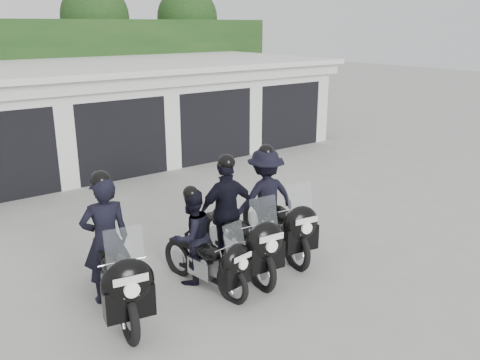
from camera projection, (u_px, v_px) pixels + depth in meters
ground at (246, 242)px, 10.03m from camera, size 80.00×80.00×0.00m
garage_block at (86, 115)px, 15.71m from camera, size 16.40×6.80×2.96m
background_vegetation at (43, 61)px, 19.22m from camera, size 20.00×3.90×5.80m
police_bike_a at (112, 258)px, 7.43m from camera, size 1.03×2.46×2.16m
police_bike_b at (199, 244)px, 8.21m from camera, size 0.88×1.98×1.73m
police_bike_c at (233, 220)px, 8.80m from camera, size 1.20×2.38×2.08m
police_bike_d at (270, 205)px, 9.54m from camera, size 1.33×2.36×2.07m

